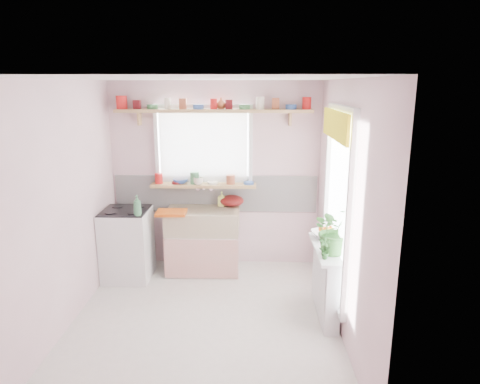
{
  "coord_description": "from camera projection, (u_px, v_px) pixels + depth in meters",
  "views": [
    {
      "loc": [
        0.49,
        -4.06,
        2.44
      ],
      "look_at": [
        0.36,
        0.55,
        1.28
      ],
      "focal_mm": 32.0,
      "sensor_mm": 36.0,
      "label": 1
    }
  ],
  "objects": [
    {
      "name": "windowsill",
      "position": [
        204.0,
        185.0,
        5.71
      ],
      "size": [
        1.4,
        0.22,
        0.04
      ],
      "primitive_type": "cube",
      "color": "tan",
      "rests_on": "room"
    },
    {
      "name": "sill_cup",
      "position": [
        198.0,
        181.0,
        5.63
      ],
      "size": [
        0.14,
        0.14,
        0.1
      ],
      "primitive_type": "imported",
      "rotation": [
        0.0,
        0.0,
        -0.06
      ],
      "color": "beige",
      "rests_on": "windowsill"
    },
    {
      "name": "fruit",
      "position": [
        327.0,
        230.0,
        4.76
      ],
      "size": [
        0.2,
        0.14,
        0.1
      ],
      "color": "orange",
      "rests_on": "fruit_bowl"
    },
    {
      "name": "sill_crockery",
      "position": [
        200.0,
        180.0,
        5.69
      ],
      "size": [
        1.35,
        0.11,
        0.12
      ],
      "color": "red",
      "rests_on": "windowsill"
    },
    {
      "name": "pine_shelf",
      "position": [
        214.0,
        111.0,
        5.45
      ],
      "size": [
        2.52,
        0.24,
        0.04
      ],
      "primitive_type": "cube",
      "color": "tan",
      "rests_on": "room"
    },
    {
      "name": "shelf_vase",
      "position": [
        221.0,
        103.0,
        5.49
      ],
      "size": [
        0.14,
        0.14,
        0.14
      ],
      "primitive_type": "imported",
      "rotation": [
        0.0,
        0.0,
        -0.03
      ],
      "color": "#AA5B34",
      "rests_on": "pine_shelf"
    },
    {
      "name": "cooker",
      "position": [
        127.0,
        244.0,
        5.48
      ],
      "size": [
        0.58,
        0.58,
        0.93
      ],
      "color": "white",
      "rests_on": "ground"
    },
    {
      "name": "dish_tray",
      "position": [
        171.0,
        213.0,
        5.41
      ],
      "size": [
        0.38,
        0.29,
        0.04
      ],
      "primitive_type": "cube",
      "rotation": [
        0.0,
        0.0,
        0.03
      ],
      "color": "#CC5312",
      "rests_on": "sink_unit"
    },
    {
      "name": "jade_plant",
      "position": [
        335.0,
        230.0,
        4.3
      ],
      "size": [
        0.56,
        0.52,
        0.5
      ],
      "primitive_type": "imported",
      "rotation": [
        0.0,
        0.0,
        0.34
      ],
      "color": "#37722D",
      "rests_on": "radiator_ledge"
    },
    {
      "name": "fruit_bowl",
      "position": [
        326.0,
        235.0,
        4.77
      ],
      "size": [
        0.38,
        0.38,
        0.08
      ],
      "primitive_type": "imported",
      "rotation": [
        0.0,
        0.0,
        0.19
      ],
      "color": "silver",
      "rests_on": "radiator_ledge"
    },
    {
      "name": "colander",
      "position": [
        232.0,
        201.0,
        5.77
      ],
      "size": [
        0.41,
        0.41,
        0.15
      ],
      "primitive_type": "ellipsoid",
      "rotation": [
        0.0,
        0.0,
        -0.36
      ],
      "color": "#601110",
      "rests_on": "sink_unit"
    },
    {
      "name": "soap_bottle_sink",
      "position": [
        222.0,
        199.0,
        5.77
      ],
      "size": [
        0.1,
        0.11,
        0.2
      ],
      "primitive_type": "imported",
      "rotation": [
        0.0,
        0.0,
        -0.19
      ],
      "color": "#E6F56D",
      "rests_on": "sink_unit"
    },
    {
      "name": "cooker_bottle",
      "position": [
        137.0,
        205.0,
        5.12
      ],
      "size": [
        0.11,
        0.11,
        0.25
      ],
      "primitive_type": "imported",
      "rotation": [
        0.0,
        0.0,
        -0.11
      ],
      "color": "#44895A",
      "rests_on": "cooker"
    },
    {
      "name": "sill_bowl",
      "position": [
        180.0,
        181.0,
        5.72
      ],
      "size": [
        0.23,
        0.23,
        0.06
      ],
      "primitive_type": "imported",
      "rotation": [
        0.0,
        0.0,
        0.2
      ],
      "color": "#375AB2",
      "rests_on": "windowsill"
    },
    {
      "name": "shelf_crockery",
      "position": [
        212.0,
        105.0,
        5.44
      ],
      "size": [
        2.47,
        0.11,
        0.12
      ],
      "color": "red",
      "rests_on": "pine_shelf"
    },
    {
      "name": "radiator_ledge",
      "position": [
        326.0,
        280.0,
        4.61
      ],
      "size": [
        0.22,
        0.95,
        0.78
      ],
      "color": "white",
      "rests_on": "ground"
    },
    {
      "name": "sink_unit",
      "position": [
        203.0,
        240.0,
        5.7
      ],
      "size": [
        0.95,
        0.65,
        1.11
      ],
      "color": "white",
      "rests_on": "ground"
    },
    {
      "name": "herb_pot",
      "position": [
        325.0,
        248.0,
        4.18
      ],
      "size": [
        0.13,
        0.1,
        0.22
      ],
      "primitive_type": "imported",
      "rotation": [
        0.0,
        0.0,
        -0.16
      ],
      "color": "#285B24",
      "rests_on": "radiator_ledge"
    },
    {
      "name": "room",
      "position": [
        266.0,
        179.0,
        5.03
      ],
      "size": [
        3.2,
        3.2,
        3.2
      ],
      "color": "silver",
      "rests_on": "ground"
    }
  ]
}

